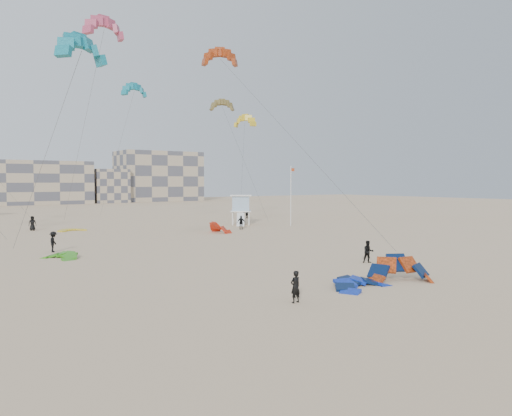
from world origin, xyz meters
TOP-DOWN VIEW (x-y plane):
  - ground at (0.00, 0.00)m, footprint 320.00×320.00m
  - kite_ground_blue at (4.62, -0.16)m, footprint 4.35×4.53m
  - kite_ground_orange at (8.10, -0.24)m, footprint 5.55×5.54m
  - kite_ground_green at (-7.13, 21.60)m, footprint 4.41×4.30m
  - kite_ground_red_far at (14.14, 32.09)m, footprint 3.76×3.70m
  - kite_ground_yellow at (-0.30, 44.53)m, footprint 3.54×3.70m
  - kitesurfer_main at (-0.86, -0.81)m, footprint 0.63×0.44m
  - kitesurfer_b at (11.80, 5.85)m, footprint 1.05×0.99m
  - kitesurfer_c at (-6.72, 25.74)m, footprint 1.14×1.37m
  - kitesurfer_d at (18.40, 33.89)m, footprint 1.09×1.05m
  - kitesurfer_e at (-4.30, 47.95)m, footprint 1.00×0.74m
  - kitesurfer_f at (30.04, 50.06)m, footprint 0.64×1.69m
  - kite_fly_teal_a at (-7.06, 14.74)m, footprint 5.86×9.89m
  - kite_fly_orange at (9.66, 24.45)m, footprint 5.69×22.66m
  - kite_fly_pink at (1.15, 35.07)m, footprint 5.04×18.02m
  - kite_fly_olive at (19.77, 40.99)m, footprint 4.53×11.07m
  - kite_fly_yellow at (30.02, 50.65)m, footprint 5.15×5.17m
  - kite_fly_teal_b at (13.01, 56.99)m, footprint 7.92×4.41m
  - lifeguard_tower_near at (22.43, 40.13)m, footprint 4.25×6.52m
  - flagpole at (26.98, 34.27)m, footprint 0.69×0.11m
  - condo_mid at (10.00, 130.00)m, footprint 32.00×16.00m
  - condo_east at (50.00, 132.00)m, footprint 26.00×14.00m
  - condo_fill_right at (32.00, 128.00)m, footprint 10.00×10.00m

SIDE VIEW (x-z plane):
  - ground at x=0.00m, z-range 0.00..0.00m
  - kite_ground_blue at x=4.62m, z-range -0.93..0.93m
  - kite_ground_orange at x=8.10m, z-range -2.07..2.07m
  - kite_ground_green at x=-7.13m, z-range -0.87..0.87m
  - kite_ground_red_far at x=14.14m, z-range -1.85..1.85m
  - kite_ground_yellow at x=-0.30m, z-range -0.29..0.29m
  - kitesurfer_main at x=-0.86m, z-range 0.00..1.67m
  - kitesurfer_b at x=11.80m, z-range 0.00..1.71m
  - kitesurfer_f at x=30.04m, z-range 0.00..1.79m
  - kitesurfer_d at x=18.40m, z-range 0.00..1.83m
  - kitesurfer_c at x=-6.72m, z-range 0.00..1.84m
  - kitesurfer_e at x=-4.30m, z-range 0.00..1.87m
  - lifeguard_tower_near at x=22.43m, z-range -0.02..4.31m
  - flagpole at x=26.98m, z-range 0.20..8.65m
  - condo_fill_right at x=32.00m, z-range 0.00..10.00m
  - condo_mid at x=10.00m, z-range 0.00..12.00m
  - condo_east at x=50.00m, z-range 0.00..16.00m
  - kite_fly_teal_a at x=-7.06m, z-range 7.39..22.94m
  - kite_fly_yellow at x=30.02m, z-range 8.02..24.75m
  - kite_fly_olive at x=19.77m, z-range 8.29..25.67m
  - kite_fly_orange at x=9.66m, z-range 9.34..28.49m
  - kite_fly_teal_b at x=13.01m, z-range 10.16..31.38m
  - kite_fly_pink at x=1.15m, z-range 11.29..34.87m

